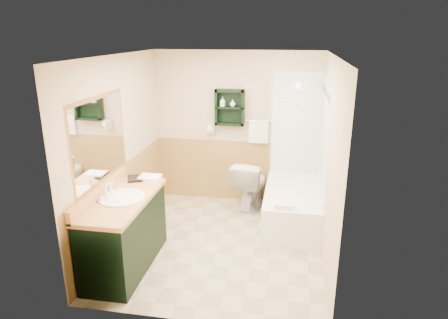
% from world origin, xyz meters
% --- Properties ---
extents(floor, '(3.00, 3.00, 0.00)m').
position_xyz_m(floor, '(0.00, 0.00, 0.00)').
color(floor, '#C4AE8F').
rests_on(floor, ground).
extents(back_wall, '(2.60, 0.04, 2.40)m').
position_xyz_m(back_wall, '(0.00, 1.52, 1.20)').
color(back_wall, beige).
rests_on(back_wall, ground).
extents(left_wall, '(0.04, 3.00, 2.40)m').
position_xyz_m(left_wall, '(-1.32, 0.00, 1.20)').
color(left_wall, beige).
rests_on(left_wall, ground).
extents(right_wall, '(0.04, 3.00, 2.40)m').
position_xyz_m(right_wall, '(1.32, 0.00, 1.20)').
color(right_wall, beige).
rests_on(right_wall, ground).
extents(ceiling, '(2.60, 3.00, 0.04)m').
position_xyz_m(ceiling, '(0.00, 0.00, 2.42)').
color(ceiling, white).
rests_on(ceiling, back_wall).
extents(wainscot_left, '(2.98, 2.98, 1.00)m').
position_xyz_m(wainscot_left, '(-1.29, 0.00, 0.50)').
color(wainscot_left, tan).
rests_on(wainscot_left, left_wall).
extents(wainscot_back, '(2.58, 2.58, 1.00)m').
position_xyz_m(wainscot_back, '(0.00, 1.49, 0.50)').
color(wainscot_back, tan).
rests_on(wainscot_back, back_wall).
extents(mirror_frame, '(1.30, 1.30, 1.00)m').
position_xyz_m(mirror_frame, '(-1.27, -0.55, 1.50)').
color(mirror_frame, '#9C6733').
rests_on(mirror_frame, left_wall).
extents(mirror_glass, '(1.20, 1.20, 0.90)m').
position_xyz_m(mirror_glass, '(-1.27, -0.55, 1.50)').
color(mirror_glass, white).
rests_on(mirror_glass, left_wall).
extents(tile_right, '(1.50, 1.50, 2.10)m').
position_xyz_m(tile_right, '(1.28, 0.75, 1.05)').
color(tile_right, white).
rests_on(tile_right, right_wall).
extents(tile_back, '(0.95, 0.95, 2.10)m').
position_xyz_m(tile_back, '(1.03, 1.48, 1.05)').
color(tile_back, white).
rests_on(tile_back, back_wall).
extents(tile_accent, '(1.50, 1.50, 0.10)m').
position_xyz_m(tile_accent, '(1.27, 0.75, 1.90)').
color(tile_accent, '#134430').
rests_on(tile_accent, right_wall).
extents(wall_shelf, '(0.45, 0.15, 0.55)m').
position_xyz_m(wall_shelf, '(-0.10, 1.41, 1.55)').
color(wall_shelf, black).
rests_on(wall_shelf, back_wall).
extents(hair_dryer, '(0.10, 0.24, 0.18)m').
position_xyz_m(hair_dryer, '(-0.40, 1.43, 1.20)').
color(hair_dryer, white).
rests_on(hair_dryer, back_wall).
extents(towel_bar, '(0.40, 0.06, 0.40)m').
position_xyz_m(towel_bar, '(0.35, 1.45, 1.35)').
color(towel_bar, white).
rests_on(towel_bar, back_wall).
extents(curtain_rod, '(0.03, 1.60, 0.03)m').
position_xyz_m(curtain_rod, '(0.53, 0.75, 2.00)').
color(curtain_rod, silver).
rests_on(curtain_rod, back_wall).
extents(shower_curtain, '(1.05, 1.05, 1.70)m').
position_xyz_m(shower_curtain, '(0.53, 0.92, 1.15)').
color(shower_curtain, beige).
rests_on(shower_curtain, curtain_rod).
extents(vanity, '(0.59, 1.38, 0.87)m').
position_xyz_m(vanity, '(-0.99, -0.70, 0.44)').
color(vanity, black).
rests_on(vanity, ground).
extents(bathtub, '(0.79, 1.50, 0.53)m').
position_xyz_m(bathtub, '(0.93, 0.73, 0.26)').
color(bathtub, white).
rests_on(bathtub, ground).
extents(toilet, '(0.57, 0.86, 0.78)m').
position_xyz_m(toilet, '(0.27, 1.17, 0.39)').
color(toilet, white).
rests_on(toilet, ground).
extents(counter_towel, '(0.27, 0.21, 0.04)m').
position_xyz_m(counter_towel, '(-0.89, -0.05, 0.89)').
color(counter_towel, white).
rests_on(counter_towel, vanity).
extents(vanity_book, '(0.18, 0.09, 0.25)m').
position_xyz_m(vanity_book, '(-1.16, -0.14, 1.00)').
color(vanity_book, black).
rests_on(vanity_book, vanity).
extents(tub_towel, '(0.23, 0.19, 0.07)m').
position_xyz_m(tub_towel, '(0.80, 0.11, 0.56)').
color(tub_towel, white).
rests_on(tub_towel, bathtub).
extents(soap_bottle_a, '(0.07, 0.15, 0.07)m').
position_xyz_m(soap_bottle_a, '(-0.21, 1.40, 1.60)').
color(soap_bottle_a, white).
rests_on(soap_bottle_a, wall_shelf).
extents(soap_bottle_b, '(0.12, 0.13, 0.08)m').
position_xyz_m(soap_bottle_b, '(-0.05, 1.40, 1.61)').
color(soap_bottle_b, white).
rests_on(soap_bottle_b, wall_shelf).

